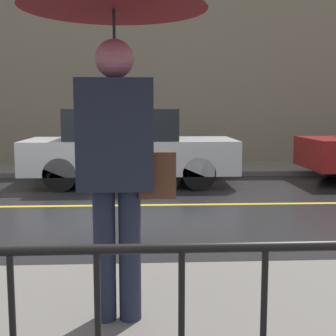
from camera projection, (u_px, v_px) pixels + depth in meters
ground_plane at (57, 206)px, 7.22m from camera, size 80.00×80.00×0.00m
sidewalk_far at (88, 169)px, 11.28m from camera, size 28.00×2.11×0.10m
lane_marking at (57, 206)px, 7.22m from camera, size 25.20×0.12×0.01m
building_storefront at (91, 68)px, 12.16m from camera, size 28.00×0.30×5.07m
pedestrian at (115, 41)px, 2.91m from camera, size 1.17×1.17×2.28m
car_white at (128, 147)px, 9.22m from camera, size 4.08×1.70×1.49m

